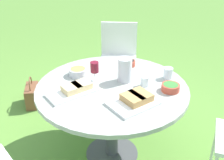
% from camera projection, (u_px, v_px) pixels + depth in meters
% --- Properties ---
extents(ground_plane, '(40.00, 40.00, 0.00)m').
position_uv_depth(ground_plane, '(112.00, 154.00, 2.65)').
color(ground_plane, '#5B8C38').
extents(dining_table, '(1.26, 1.26, 0.73)m').
position_uv_depth(dining_table, '(112.00, 97.00, 2.36)').
color(dining_table, '#4C4C51').
rests_on(dining_table, ground_plane).
extents(chair_near_left, '(0.51, 0.52, 0.89)m').
position_uv_depth(chair_near_left, '(118.00, 54.00, 3.45)').
color(chair_near_left, silver).
rests_on(chair_near_left, ground_plane).
extents(water_pitcher, '(0.13, 0.12, 0.21)m').
position_uv_depth(water_pitcher, '(125.00, 70.00, 2.35)').
color(water_pitcher, silver).
rests_on(water_pitcher, dining_table).
extents(wine_glass, '(0.07, 0.07, 0.17)m').
position_uv_depth(wine_glass, '(95.00, 68.00, 2.34)').
color(wine_glass, silver).
rests_on(wine_glass, dining_table).
extents(platter_bread_main, '(0.39, 0.42, 0.07)m').
position_uv_depth(platter_bread_main, '(135.00, 100.00, 2.07)').
color(platter_bread_main, white).
rests_on(platter_bread_main, dining_table).
extents(platter_charcuterie, '(0.35, 0.44, 0.07)m').
position_uv_depth(platter_charcuterie, '(75.00, 90.00, 2.21)').
color(platter_charcuterie, white).
rests_on(platter_charcuterie, dining_table).
extents(bowl_fries, '(0.16, 0.16, 0.07)m').
position_uv_depth(bowl_fries, '(78.00, 72.00, 2.47)').
color(bowl_fries, silver).
rests_on(bowl_fries, dining_table).
extents(bowl_salad, '(0.14, 0.14, 0.06)m').
position_uv_depth(bowl_salad, '(170.00, 87.00, 2.23)').
color(bowl_salad, '#B74733').
rests_on(bowl_salad, dining_table).
extents(bowl_olives, '(0.09, 0.09, 0.06)m').
position_uv_depth(bowl_olives, '(130.00, 63.00, 2.64)').
color(bowl_olives, '#B74733').
rests_on(bowl_olives, dining_table).
extents(cup_water_near, '(0.07, 0.07, 0.09)m').
position_uv_depth(cup_water_near, '(145.00, 81.00, 2.30)').
color(cup_water_near, silver).
rests_on(cup_water_near, dining_table).
extents(cup_water_far, '(0.08, 0.08, 0.10)m').
position_uv_depth(cup_water_far, '(168.00, 73.00, 2.41)').
color(cup_water_far, silver).
rests_on(cup_water_far, dining_table).
extents(handbag, '(0.30, 0.14, 0.37)m').
position_uv_depth(handbag, '(32.00, 95.00, 3.35)').
color(handbag, brown).
rests_on(handbag, ground_plane).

